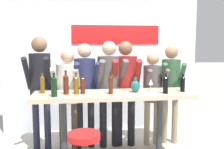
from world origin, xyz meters
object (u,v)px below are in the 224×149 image
object	(u,v)px
person_left	(68,89)
person_center	(109,82)
wine_bottle_0	(54,86)
wine_bottle_7	(111,84)
wine_bottle_6	(166,84)
tasting_table	(113,104)
wine_bottle_1	(83,85)
person_center_left	(85,84)
person_center_right	(125,82)
person_far_left	(40,80)
wine_bottle_2	(183,83)
wine_glass_0	(151,82)
wine_bottle_5	(66,83)
person_far_right	(171,83)
person_right	(152,88)
wine_bottle_4	(76,84)
decorative_vase	(135,86)
wine_bottle_3	(42,84)

from	to	relation	value
person_left	person_center	world-z (taller)	person_center
wine_bottle_0	wine_bottle_7	size ratio (longest dim) A/B	1.03
wine_bottle_6	person_center	bearing A→B (deg)	134.79
tasting_table	wine_bottle_1	world-z (taller)	wine_bottle_1
wine_bottle_0	person_left	bearing A→B (deg)	78.30
tasting_table	person_center_left	bearing A→B (deg)	123.75
person_center	person_center_right	xyz separation A→B (m)	(0.27, 0.01, -0.00)
person_center_right	person_far_left	bearing A→B (deg)	-172.57
person_far_left	wine_bottle_7	bearing A→B (deg)	-27.35
person_left	wine_bottle_1	world-z (taller)	person_left
wine_bottle_2	wine_glass_0	distance (m)	0.46
wine_bottle_6	wine_bottle_5	bearing A→B (deg)	174.36
wine_bottle_0	wine_bottle_5	world-z (taller)	wine_bottle_5
wine_glass_0	wine_bottle_6	bearing A→B (deg)	-60.62
wine_bottle_5	wine_bottle_7	distance (m)	0.62
wine_bottle_0	wine_bottle_2	size ratio (longest dim) A/B	1.18
person_center	wine_glass_0	bearing A→B (deg)	-45.65
person_center_right	wine_bottle_7	bearing A→B (deg)	-111.51
wine_bottle_1	wine_bottle_5	xyz separation A→B (m)	(-0.23, -0.00, 0.02)
person_far_right	wine_bottle_0	size ratio (longest dim) A/B	5.35
person_center	wine_bottle_2	distance (m)	1.17
person_center_left	person_right	xyz separation A→B (m)	(1.12, -0.02, -0.09)
wine_bottle_1	wine_bottle_4	bearing A→B (deg)	-172.38
person_left	person_center	xyz separation A→B (m)	(0.67, -0.02, 0.09)
person_left	person_center_left	size ratio (longest dim) A/B	0.94
person_center_right	wine_bottle_0	world-z (taller)	person_center_right
person_center	wine_bottle_7	world-z (taller)	person_center
wine_bottle_6	decorative_vase	bearing A→B (deg)	158.99
person_center_left	decorative_vase	distance (m)	0.90
wine_bottle_4	wine_bottle_7	xyz separation A→B (m)	(0.47, -0.06, 0.00)
wine_bottle_1	wine_glass_0	size ratio (longest dim) A/B	1.58
wine_bottle_5	wine_bottle_1	bearing A→B (deg)	0.51
person_center	person_right	bearing A→B (deg)	-7.52
person_center	person_far_right	bearing A→B (deg)	-5.71
wine_bottle_0	decorative_vase	world-z (taller)	wine_bottle_0
wine_bottle_7	wine_bottle_2	bearing A→B (deg)	1.90
wine_bottle_4	wine_bottle_6	bearing A→B (deg)	-5.80
wine_bottle_1	wine_bottle_6	bearing A→B (deg)	-6.86
wine_bottle_0	wine_bottle_7	xyz separation A→B (m)	(0.76, 0.07, -0.01)
wine_bottle_3	wine_bottle_4	world-z (taller)	wine_bottle_3
person_far_right	wine_bottle_5	distance (m)	1.83
person_far_right	wine_bottle_1	size ratio (longest dim) A/B	6.04
person_right	wine_bottle_1	size ratio (longest dim) A/B	5.64
person_center_left	wine_bottle_7	bearing A→B (deg)	-69.49
wine_bottle_1	wine_bottle_5	bearing A→B (deg)	-179.49
wine_bottle_4	person_far_right	bearing A→B (deg)	20.40
person_right	wine_bottle_6	world-z (taller)	person_right
wine_bottle_1	tasting_table	bearing A→B (deg)	1.96
person_far_left	person_left	xyz separation A→B (m)	(0.42, 0.06, -0.15)
wine_bottle_4	wine_bottle_3	bearing A→B (deg)	163.82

